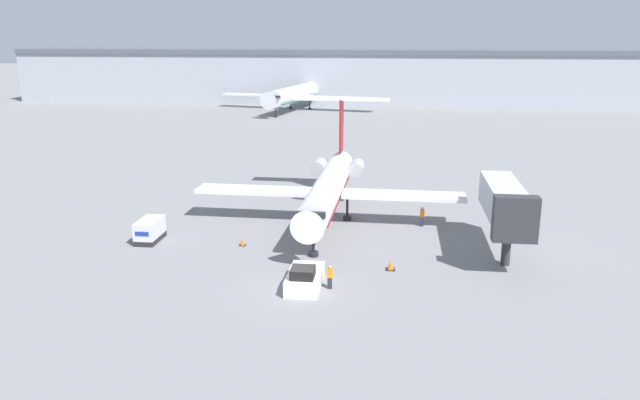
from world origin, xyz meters
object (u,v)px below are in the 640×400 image
Objects in this scene: traffic_cone_right at (390,265)px; jet_bridge at (505,203)px; luggage_cart at (150,230)px; worker_near_tug at (330,276)px; worker_by_wing at (422,216)px; traffic_cone_left at (242,242)px; pushback_tug at (305,278)px; airplane_main at (329,186)px; airplane_parked_far_left at (298,93)px.

jet_bridge is at bearing 24.82° from traffic_cone_right.
luggage_cart is 18.62m from worker_near_tug.
worker_by_wing is 10.13m from jet_bridge.
worker_by_wing is 17.02m from traffic_cone_left.
worker_by_wing reaches higher than worker_near_tug.
worker_by_wing reaches higher than pushback_tug.
traffic_cone_left is at bearing 128.69° from pushback_tug.
airplane_parked_far_left is (-16.40, 86.72, 0.33)m from airplane_main.
luggage_cart is 4.64× the size of traffic_cone_right.
worker_near_tug is 5.95m from traffic_cone_right.
airplane_main is 13.80m from traffic_cone_right.
airplane_main is 16.84m from luggage_cart.
traffic_cone_left is 0.87× the size of traffic_cone_right.
pushback_tug is (0.02, -16.11, -2.81)m from airplane_main.
worker_near_tug is at bearing -135.39° from traffic_cone_right.
traffic_cone_left is 13.20m from traffic_cone_right.
pushback_tug is at bearing -151.14° from jet_bridge.
traffic_cone_right is 0.02× the size of airplane_parked_far_left.
airplane_parked_far_left is at bearing 100.71° from airplane_main.
airplane_main is at bearing 27.53° from luggage_cart.
worker_near_tug is 0.95× the size of worker_by_wing.
worker_by_wing reaches higher than traffic_cone_right.
luggage_cart is 29.86m from jet_bridge.
airplane_main is 88.26m from airplane_parked_far_left.
traffic_cone_right is at bearing -77.20° from airplane_parked_far_left.
jet_bridge is at bearing -27.98° from airplane_main.
airplane_main reaches higher than jet_bridge.
pushback_tug is 6.31× the size of traffic_cone_right.
airplane_main is 5.50× the size of pushback_tug.
worker_near_tug is at bearing -147.73° from jet_bridge.
worker_by_wing is 2.89× the size of traffic_cone_left.
worker_near_tug is at bearing -83.60° from airplane_main.
airplane_main is 16.36m from pushback_tug.
airplane_parked_far_left is at bearing 95.95° from traffic_cone_left.
traffic_cone_right is (6.03, -12.01, -3.14)m from airplane_main.
jet_bridge reaches higher than pushback_tug.
luggage_cart is at bearing 150.35° from pushback_tug.
worker_near_tug is 11.74m from traffic_cone_left.
airplane_parked_far_left reaches higher than airplane_main.
luggage_cart is at bearing -152.47° from airplane_main.
traffic_cone_left is (-8.34, 8.24, -0.61)m from worker_near_tug.
worker_by_wing is 0.05× the size of airplane_parked_far_left.
luggage_cart is at bearing 152.91° from worker_near_tug.
airplane_main is at bearing 90.08° from pushback_tug.
jet_bridge reaches higher than luggage_cart.
airplane_parked_far_left reaches higher than traffic_cone_right.
airplane_main is 0.68× the size of airplane_parked_far_left.
traffic_cone_left is at bearing -179.93° from jet_bridge.
worker_by_wing is 11.77m from traffic_cone_right.
luggage_cart is (-14.76, -7.70, -2.53)m from airplane_main.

